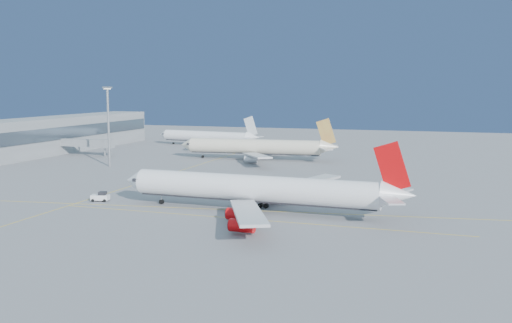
# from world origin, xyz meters

# --- Properties ---
(ground) EXTENTS (500.00, 500.00, 0.00)m
(ground) POSITION_xyz_m (0.00, 0.00, 0.00)
(ground) COLOR slate
(ground) RESTS_ON ground
(terminal) EXTENTS (18.40, 110.00, 15.00)m
(terminal) POSITION_xyz_m (-114.93, 85.00, 7.51)
(terminal) COLOR gray
(terminal) RESTS_ON ground
(jet_bridge) EXTENTS (23.60, 3.60, 6.90)m
(jet_bridge) POSITION_xyz_m (-93.11, 72.00, 5.17)
(jet_bridge) COLOR gray
(jet_bridge) RESTS_ON ground
(taxiway_lines) EXTENTS (118.86, 140.00, 0.02)m
(taxiway_lines) POSITION_xyz_m (-14.71, 6.34, 0.01)
(taxiway_lines) COLOR #DFB70C
(taxiway_lines) RESTS_ON ground
(airliner_virgin) EXTENTS (68.15, 61.25, 16.82)m
(airliner_virgin) POSITION_xyz_m (4.51, -6.38, 5.07)
(airliner_virgin) COLOR white
(airliner_virgin) RESTS_ON ground
(airliner_etihad) EXTENTS (62.47, 57.55, 16.30)m
(airliner_etihad) POSITION_xyz_m (-24.46, 81.54, 4.96)
(airliner_etihad) COLOR beige
(airliner_etihad) RESTS_ON ground
(airliner_third) EXTENTS (54.78, 50.08, 14.70)m
(airliner_third) POSITION_xyz_m (-63.00, 123.15, 4.45)
(airliner_third) COLOR white
(airliner_third) RESTS_ON ground
(pushback_tug) EXTENTS (4.57, 3.32, 2.37)m
(pushback_tug) POSITION_xyz_m (-35.83, -7.08, 1.10)
(pushback_tug) COLOR white
(pushback_tug) RESTS_ON ground
(light_mast) EXTENTS (2.40, 2.40, 27.79)m
(light_mast) POSITION_xyz_m (-67.91, 47.18, 16.40)
(light_mast) COLOR gray
(light_mast) RESTS_ON ground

